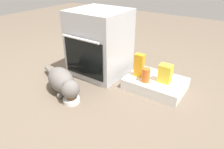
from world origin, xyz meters
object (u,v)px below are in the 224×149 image
Objects in this scene: snack_bag at (165,74)px; cat at (62,81)px; food_bowl at (71,100)px; pantry_cabinet at (155,84)px; sauce_jar at (146,75)px; juice_carton at (139,65)px; oven at (100,43)px.

cat is at bearing -144.25° from snack_bag.
snack_bag is (0.62, 0.65, 0.17)m from food_bowl.
sauce_jar is at bearing -120.41° from pantry_cabinet.
juice_carton is (-0.17, -0.05, 0.17)m from pantry_cabinet.
pantry_cabinet reaches higher than food_bowl.
cat is 0.80m from sauce_jar.
food_bowl is 0.62× the size of juice_carton.
snack_bag is 0.75× the size of juice_carton.
snack_bag is (0.80, 0.58, 0.07)m from cat.
oven is 0.53m from juice_carton.
food_bowl is at bearing -120.54° from juice_carton.
oven is at bearing 177.41° from juice_carton.
pantry_cabinet is 3.19× the size of snack_bag.
cat is at bearing -92.80° from oven.
food_bowl is at bearing -128.99° from pantry_cabinet.
oven is 0.65m from sauce_jar.
cat reaches higher than food_bowl.
pantry_cabinet is at bearing 59.59° from sauce_jar.
sauce_jar is at bearing 49.52° from food_bowl.
sauce_jar is 0.78× the size of snack_bag.
oven is at bearing 109.50° from cat.
sauce_jar is at bearing 58.72° from cat.
oven is 5.10× the size of sauce_jar.
oven reaches higher than pantry_cabinet.
food_bowl is 0.74m from juice_carton.
juice_carton is at bearing -164.83° from pantry_cabinet.
food_bowl is 0.91m from snack_bag.
oven is 0.79m from snack_bag.
food_bowl is 0.22m from cat.
food_bowl is 1.07× the size of sauce_jar.
pantry_cabinet is 2.39× the size of juice_carton.
oven is 0.75m from pantry_cabinet.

